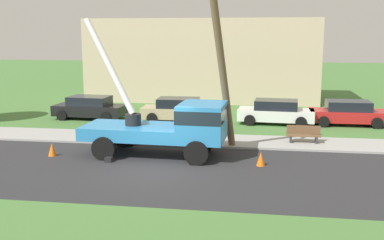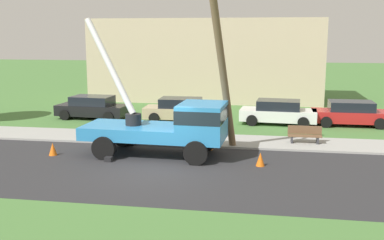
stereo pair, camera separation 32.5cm
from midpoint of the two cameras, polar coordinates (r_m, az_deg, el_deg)
ground_plane at (r=29.75m, az=1.49°, el=0.39°), size 120.00×120.00×0.00m
road_asphalt at (r=18.25m, az=-3.87°, el=-6.18°), size 80.00×7.78×0.01m
sidewalk_strip at (r=23.21m, az=-0.86°, el=-2.39°), size 80.00×2.72×0.10m
utility_truck at (r=20.03m, az=-1.91°, el=-0.51°), size 6.75×3.21×5.98m
leaning_utility_pole at (r=19.88m, az=4.01°, el=8.00°), size 1.32×3.67×8.55m
traffic_cone_ahead at (r=18.93m, az=8.89°, el=-4.80°), size 0.36×0.36×0.56m
traffic_cone_behind at (r=21.18m, az=-16.33°, el=-3.45°), size 0.36×0.36×0.56m
traffic_cone_curbside at (r=21.34m, az=2.56°, el=-2.92°), size 0.36×0.36×0.56m
parked_sedan_black at (r=29.69m, az=-11.84°, el=1.54°), size 4.50×2.20×1.42m
parked_sedan_tan at (r=28.14m, az=-1.07°, el=1.28°), size 4.45×2.10×1.42m
parked_sedan_white at (r=27.75m, az=10.89°, el=0.95°), size 4.51×2.20×1.42m
parked_sedan_red at (r=28.42m, az=19.25°, el=0.78°), size 4.40×2.02×1.42m
park_bench at (r=22.89m, az=14.09°, el=-1.84°), size 1.60×0.45×0.90m
lowrise_building_backdrop at (r=37.63m, az=2.07°, el=7.43°), size 18.00×6.00×6.40m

